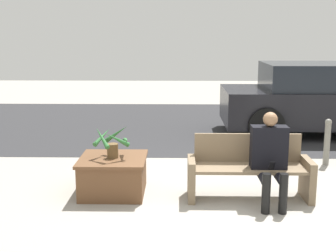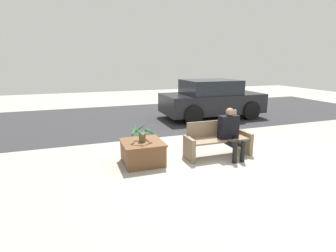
{
  "view_description": "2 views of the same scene",
  "coord_description": "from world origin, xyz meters",
  "px_view_note": "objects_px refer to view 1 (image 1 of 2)",
  "views": [
    {
      "loc": [
        -0.94,
        -5.47,
        2.16
      ],
      "look_at": [
        -1.06,
        0.61,
        0.91
      ],
      "focal_mm": 50.0,
      "sensor_mm": 36.0,
      "label": 1
    },
    {
      "loc": [
        -3.1,
        -4.79,
        2.2
      ],
      "look_at": [
        -1.1,
        0.83,
        0.72
      ],
      "focal_mm": 28.0,
      "sensor_mm": 36.0,
      "label": 2
    }
  ],
  "objects_px": {
    "person_seated": "(270,155)",
    "parked_car": "(316,99)",
    "planter_box": "(113,174)",
    "potted_plant": "(113,142)",
    "bollard_post": "(327,141)",
    "bench": "(249,169)"
  },
  "relations": [
    {
      "from": "person_seated",
      "to": "parked_car",
      "type": "bearing_deg",
      "value": 66.88
    },
    {
      "from": "planter_box",
      "to": "potted_plant",
      "type": "height_order",
      "value": "potted_plant"
    },
    {
      "from": "person_seated",
      "to": "parked_car",
      "type": "height_order",
      "value": "parked_car"
    },
    {
      "from": "bollard_post",
      "to": "parked_car",
      "type": "bearing_deg",
      "value": 78.62
    },
    {
      "from": "bench",
      "to": "parked_car",
      "type": "xyz_separation_m",
      "value": [
        1.97,
        3.9,
        0.36
      ]
    },
    {
      "from": "bench",
      "to": "parked_car",
      "type": "distance_m",
      "value": 4.38
    },
    {
      "from": "bench",
      "to": "person_seated",
      "type": "xyz_separation_m",
      "value": [
        0.23,
        -0.19,
        0.24
      ]
    },
    {
      "from": "parked_car",
      "to": "planter_box",
      "type": "bearing_deg",
      "value": -134.89
    },
    {
      "from": "planter_box",
      "to": "bollard_post",
      "type": "height_order",
      "value": "bollard_post"
    },
    {
      "from": "bench",
      "to": "bollard_post",
      "type": "height_order",
      "value": "bench"
    },
    {
      "from": "parked_car",
      "to": "bollard_post",
      "type": "height_order",
      "value": "parked_car"
    },
    {
      "from": "person_seated",
      "to": "planter_box",
      "type": "distance_m",
      "value": 2.08
    },
    {
      "from": "planter_box",
      "to": "parked_car",
      "type": "bearing_deg",
      "value": 45.11
    },
    {
      "from": "planter_box",
      "to": "bollard_post",
      "type": "relative_size",
      "value": 1.16
    },
    {
      "from": "parked_car",
      "to": "bollard_post",
      "type": "relative_size",
      "value": 5.11
    },
    {
      "from": "person_seated",
      "to": "planter_box",
      "type": "relative_size",
      "value": 1.31
    },
    {
      "from": "bench",
      "to": "parked_car",
      "type": "height_order",
      "value": "parked_car"
    },
    {
      "from": "planter_box",
      "to": "potted_plant",
      "type": "bearing_deg",
      "value": 50.73
    },
    {
      "from": "planter_box",
      "to": "bollard_post",
      "type": "distance_m",
      "value": 3.6
    },
    {
      "from": "bench",
      "to": "potted_plant",
      "type": "distance_m",
      "value": 1.83
    },
    {
      "from": "bench",
      "to": "bollard_post",
      "type": "distance_m",
      "value": 2.16
    },
    {
      "from": "parked_car",
      "to": "bollard_post",
      "type": "distance_m",
      "value": 2.42
    }
  ]
}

